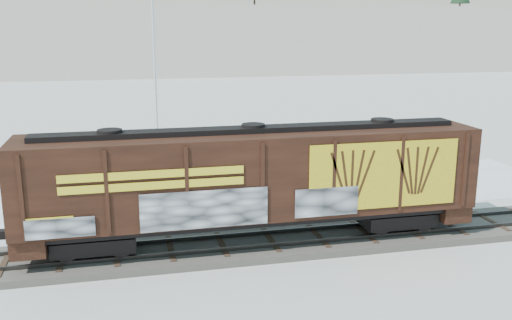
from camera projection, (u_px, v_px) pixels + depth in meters
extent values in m
plane|color=white|center=(222.00, 251.00, 22.49)|extent=(500.00, 500.00, 0.00)
cube|color=#59544C|center=(222.00, 248.00, 22.45)|extent=(50.00, 3.40, 0.28)
cube|color=#33302D|center=(225.00, 249.00, 21.72)|extent=(50.00, 0.10, 0.15)
cube|color=#33302D|center=(219.00, 236.00, 23.09)|extent=(50.00, 0.10, 0.15)
cube|color=white|center=(197.00, 196.00, 29.59)|extent=(40.00, 8.00, 0.03)
cube|color=white|center=(139.00, 39.00, 111.14)|extent=(360.00, 40.00, 12.00)
cube|color=white|center=(134.00, 11.00, 138.18)|extent=(360.00, 40.00, 24.00)
cube|color=black|center=(95.00, 240.00, 21.23)|extent=(3.00, 2.00, 0.90)
cube|color=black|center=(394.00, 216.00, 23.90)|extent=(3.00, 2.00, 0.90)
cylinder|color=black|center=(66.00, 250.00, 20.28)|extent=(0.90, 0.12, 0.90)
cube|color=black|center=(253.00, 215.00, 22.44)|extent=(17.66, 2.40, 0.25)
cube|color=#33180D|center=(253.00, 172.00, 22.05)|extent=(17.66, 3.00, 3.19)
cube|color=black|center=(253.00, 129.00, 21.65)|extent=(16.25, 0.90, 0.20)
cube|color=gold|center=(385.00, 175.00, 21.64)|extent=(6.00, 0.03, 2.59)
cube|color=gold|center=(153.00, 180.00, 19.65)|extent=(6.36, 0.02, 0.70)
cube|color=silver|center=(205.00, 209.00, 20.31)|extent=(4.59, 0.03, 1.40)
cylinder|color=silver|center=(159.00, 170.00, 34.58)|extent=(0.90, 0.90, 0.20)
cylinder|color=silver|center=(155.00, 73.00, 33.23)|extent=(0.14, 0.14, 11.91)
imported|color=#A9ACB0|center=(59.00, 192.00, 27.45)|extent=(4.68, 1.90, 1.59)
imported|color=silver|center=(249.00, 184.00, 28.90)|extent=(5.22, 3.17, 1.63)
imported|color=black|center=(277.00, 185.00, 29.28)|extent=(4.80, 3.27, 1.29)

